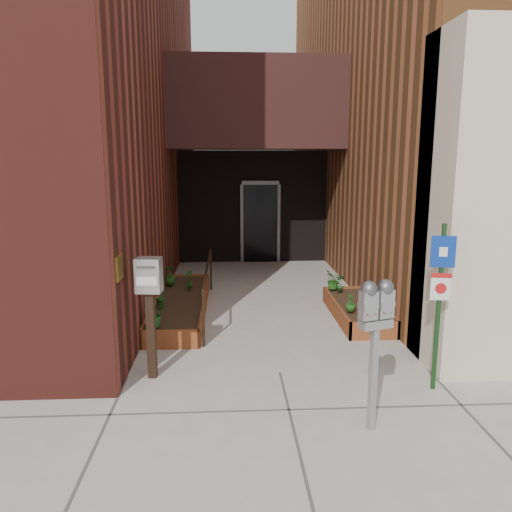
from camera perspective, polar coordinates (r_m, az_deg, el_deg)
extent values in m
plane|color=#9E9991|center=(6.80, 2.74, -13.18)|extent=(80.00, 80.00, 0.00)
cube|color=maroon|center=(14.10, -26.96, 18.98)|extent=(8.00, 14.60, 10.00)
cube|color=brown|center=(15.05, 24.49, 18.60)|extent=(8.00, 13.70, 10.00)
cube|color=beige|center=(7.15, 23.61, 5.41)|extent=(1.10, 1.20, 4.40)
cube|color=black|center=(12.24, -0.07, 16.78)|extent=(4.20, 2.00, 2.00)
cube|color=black|center=(13.64, -0.39, 5.68)|extent=(4.00, 0.30, 3.00)
cube|color=black|center=(13.52, 0.50, 3.72)|extent=(0.90, 0.06, 2.10)
cube|color=#B79338|center=(6.25, -15.40, -1.28)|extent=(0.04, 0.30, 0.30)
cube|color=brown|center=(7.62, -9.82, -9.39)|extent=(0.90, 0.04, 0.30)
cube|color=brown|center=(11.00, -7.73, -2.89)|extent=(0.90, 0.04, 0.30)
cube|color=brown|center=(9.35, -11.22, -5.55)|extent=(0.04, 3.60, 0.30)
cube|color=brown|center=(9.26, -5.92, -5.54)|extent=(0.04, 3.60, 0.30)
cube|color=black|center=(9.30, -8.58, -5.67)|extent=(0.82, 3.52, 0.26)
cube|color=brown|center=(8.07, 13.41, -8.33)|extent=(0.80, 0.04, 0.30)
cube|color=brown|center=(10.07, 9.94, -4.29)|extent=(0.80, 0.04, 0.30)
cube|color=brown|center=(8.97, 9.12, -6.18)|extent=(0.04, 2.20, 0.30)
cube|color=brown|center=(9.16, 13.79, -6.00)|extent=(0.04, 2.20, 0.30)
cube|color=black|center=(9.07, 11.47, -6.21)|extent=(0.72, 2.12, 0.26)
cylinder|color=black|center=(7.55, -6.03, -7.05)|extent=(0.04, 0.04, 0.90)
cylinder|color=black|center=(10.73, -5.18, -1.55)|extent=(0.04, 0.04, 0.90)
cylinder|color=black|center=(9.03, -5.58, -1.18)|extent=(0.04, 3.30, 0.04)
cube|color=#97979A|center=(5.42, 13.21, -13.58)|extent=(0.08, 0.08, 1.12)
cube|color=#97979A|center=(5.20, 13.51, -7.52)|extent=(0.36, 0.23, 0.09)
cube|color=#97979A|center=(5.09, 12.71, -5.52)|extent=(0.19, 0.16, 0.29)
sphere|color=#59595B|center=(5.05, 12.80, -3.69)|extent=(0.17, 0.17, 0.17)
cube|color=white|center=(5.04, 13.08, -5.45)|extent=(0.10, 0.04, 0.06)
cube|color=#B21414|center=(5.07, 13.04, -6.42)|extent=(0.10, 0.04, 0.03)
cube|color=#97979A|center=(5.20, 14.48, -5.27)|extent=(0.19, 0.16, 0.29)
sphere|color=#59595B|center=(5.15, 14.57, -3.48)|extent=(0.17, 0.17, 0.17)
cube|color=white|center=(5.14, 14.86, -5.19)|extent=(0.10, 0.04, 0.06)
cube|color=#B21414|center=(5.17, 14.81, -6.15)|extent=(0.10, 0.04, 0.03)
cube|color=#143613|center=(6.38, 20.13, -5.68)|extent=(0.05, 0.05, 2.05)
cube|color=navy|center=(6.20, 20.62, 0.46)|extent=(0.28, 0.07, 0.37)
cube|color=white|center=(6.19, 20.63, 0.45)|extent=(0.09, 0.03, 0.11)
cube|color=white|center=(6.28, 20.35, -3.31)|extent=(0.23, 0.06, 0.33)
cube|color=#B21414|center=(6.25, 20.45, -2.12)|extent=(0.23, 0.06, 0.06)
cylinder|color=#B21414|center=(6.28, 20.36, -3.50)|extent=(0.13, 0.04, 0.13)
cube|color=black|center=(6.60, -11.88, -8.80)|extent=(0.11, 0.11, 1.15)
cube|color=#B2B3B5|center=(6.38, -12.16, -2.13)|extent=(0.33, 0.26, 0.44)
cube|color=#59595B|center=(6.23, -12.48, -1.26)|extent=(0.23, 0.03, 0.04)
cube|color=white|center=(6.27, -12.41, -2.85)|extent=(0.25, 0.03, 0.10)
imported|color=#1B611D|center=(7.70, -11.57, -6.45)|extent=(0.51, 0.51, 0.40)
imported|color=#1D611B|center=(8.73, -10.93, -4.59)|extent=(0.23, 0.23, 0.33)
imported|color=#225919|center=(10.15, -9.83, -2.15)|extent=(0.28, 0.28, 0.39)
imported|color=#1C5C1A|center=(9.80, -7.62, -2.62)|extent=(0.27, 0.27, 0.37)
imported|color=#245919|center=(8.44, 10.78, -5.24)|extent=(0.19, 0.19, 0.30)
imported|color=#19591B|center=(9.62, 9.59, -3.04)|extent=(0.18, 0.18, 0.34)
imported|color=#265F1B|center=(9.76, 8.86, -2.72)|extent=(0.37, 0.37, 0.37)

